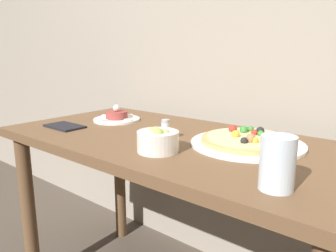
{
  "coord_description": "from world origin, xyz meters",
  "views": [
    {
      "loc": [
        0.7,
        -0.56,
        1.03
      ],
      "look_at": [
        -0.02,
        0.32,
        0.77
      ],
      "focal_mm": 35.0,
      "sensor_mm": 36.0,
      "label": 1
    }
  ],
  "objects": [
    {
      "name": "dining_table",
      "position": [
        0.0,
        0.33,
        0.62
      ],
      "size": [
        1.3,
        0.65,
        0.73
      ],
      "color": "brown",
      "rests_on": "ground_plane"
    },
    {
      "name": "pizza_plate",
      "position": [
        0.25,
        0.4,
        0.75
      ],
      "size": [
        0.37,
        0.37,
        0.05
      ],
      "color": "white",
      "rests_on": "dining_table"
    },
    {
      "name": "tartare_plate",
      "position": [
        -0.38,
        0.4,
        0.75
      ],
      "size": [
        0.21,
        0.21,
        0.07
      ],
      "color": "white",
      "rests_on": "dining_table"
    },
    {
      "name": "small_bowl",
      "position": [
        0.07,
        0.16,
        0.77
      ],
      "size": [
        0.13,
        0.13,
        0.08
      ],
      "color": "silver",
      "rests_on": "dining_table"
    },
    {
      "name": "drinking_glass",
      "position": [
        0.46,
        0.12,
        0.8
      ],
      "size": [
        0.08,
        0.08,
        0.12
      ],
      "color": "silver",
      "rests_on": "dining_table"
    },
    {
      "name": "napkin",
      "position": [
        -0.44,
        0.17,
        0.74
      ],
      "size": [
        0.17,
        0.1,
        0.01
      ],
      "color": "black",
      "rests_on": "dining_table"
    },
    {
      "name": "salt_shaker",
      "position": [
        0.0,
        0.28,
        0.77
      ],
      "size": [
        0.03,
        0.03,
        0.07
      ],
      "color": "silver",
      "rests_on": "dining_table"
    }
  ]
}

